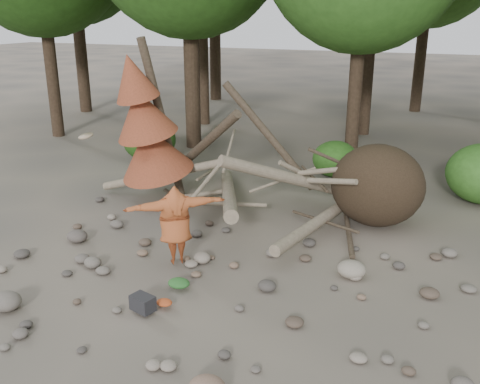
% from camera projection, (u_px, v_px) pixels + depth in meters
% --- Properties ---
extents(ground, '(120.00, 120.00, 0.00)m').
position_uv_depth(ground, '(198.00, 284.00, 10.17)').
color(ground, '#514C44').
rests_on(ground, ground).
extents(deadfall_pile, '(8.55, 5.24, 3.30)m').
position_uv_depth(deadfall_pile, '(352.00, 185.00, 12.82)').
color(deadfall_pile, '#332619').
rests_on(deadfall_pile, ground).
extents(dead_conifer, '(2.06, 2.16, 4.35)m').
position_uv_depth(dead_conifer, '(147.00, 127.00, 13.56)').
color(dead_conifer, '#4C3F30').
rests_on(dead_conifer, ground).
extents(bush_left, '(1.80, 1.80, 1.44)m').
position_uv_depth(bush_left, '(149.00, 140.00, 18.22)').
color(bush_left, '#234F15').
rests_on(bush_left, ground).
extents(bush_mid, '(1.40, 1.40, 1.12)m').
position_uv_depth(bush_mid, '(335.00, 159.00, 16.50)').
color(bush_mid, '#2F641D').
rests_on(bush_mid, ground).
extents(frisbee_thrower, '(2.86, 1.72, 2.58)m').
position_uv_depth(frisbee_thrower, '(175.00, 225.00, 10.60)').
color(frisbee_thrower, '#AD5027').
rests_on(frisbee_thrower, ground).
extents(backpack, '(0.46, 0.37, 0.27)m').
position_uv_depth(backpack, '(143.00, 306.00, 9.14)').
color(backpack, black).
rests_on(backpack, ground).
extents(cloth_green, '(0.42, 0.35, 0.16)m').
position_uv_depth(cloth_green, '(179.00, 285.00, 9.93)').
color(cloth_green, '#286126').
rests_on(cloth_green, ground).
extents(cloth_orange, '(0.29, 0.24, 0.11)m').
position_uv_depth(cloth_orange, '(164.00, 305.00, 9.33)').
color(cloth_orange, '#B5471F').
rests_on(cloth_orange, ground).
extents(boulder_front_left, '(0.54, 0.49, 0.32)m').
position_uv_depth(boulder_front_left, '(6.00, 301.00, 9.24)').
color(boulder_front_left, '#6B6359').
rests_on(boulder_front_left, ground).
extents(boulder_mid_right, '(0.56, 0.51, 0.34)m').
position_uv_depth(boulder_mid_right, '(351.00, 269.00, 10.36)').
color(boulder_mid_right, gray).
rests_on(boulder_mid_right, ground).
extents(boulder_mid_left, '(0.46, 0.42, 0.28)m').
position_uv_depth(boulder_mid_left, '(77.00, 236.00, 11.94)').
color(boulder_mid_left, '#574F49').
rests_on(boulder_mid_left, ground).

